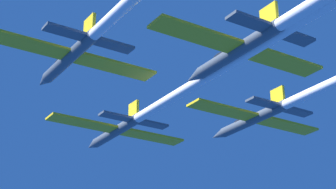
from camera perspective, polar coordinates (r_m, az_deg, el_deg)
name	(u,v)px	position (r m, az deg, el deg)	size (l,w,h in m)	color
jet_lead	(187,89)	(61.07, 1.85, 0.57)	(18.19, 56.45, 3.01)	#4C5660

